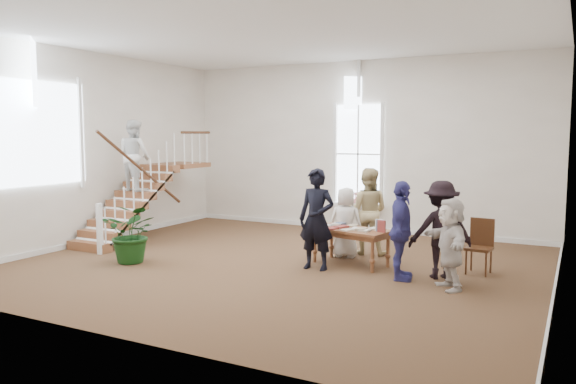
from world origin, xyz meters
The scene contains 12 objects.
ground centered at (0.00, 0.00, 0.00)m, with size 10.00×10.00×0.00m, color #4E381E.
room_shell centered at (0.00, 4.39, 0.40)m, with size 10.49×10.00×10.00m.
staircase centered at (-4.34, 0.75, 1.62)m, with size 1.10×4.10×2.92m.
library_table centered at (1.28, 0.64, 0.64)m, with size 1.68×1.09×0.79m.
police_officer centered at (0.83, -0.01, 0.97)m, with size 0.71×0.46×1.94m, color black.
elderly_woman centered at (0.93, 1.24, 0.74)m, with size 0.72×0.47×1.48m, color silver.
person_yellow centered at (1.23, 1.74, 0.93)m, with size 0.91×0.71×1.87m, color #CFB981.
woman_cluster_a centered at (2.48, -0.03, 0.89)m, with size 1.04×0.43×1.77m, color navy.
woman_cluster_b centered at (3.08, 0.42, 0.88)m, with size 1.14×0.65×1.76m, color black.
woman_cluster_c centered at (3.38, -0.23, 0.77)m, with size 1.43×0.46×1.54m, color beige.
floor_plant centered at (-2.68, -1.22, 0.60)m, with size 1.08×0.93×1.20m, color #123A12.
side_chair centered at (3.66, 1.15, 0.57)m, with size 0.48×0.48×1.02m.
Camera 1 is at (5.24, -9.63, 2.60)m, focal length 35.00 mm.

